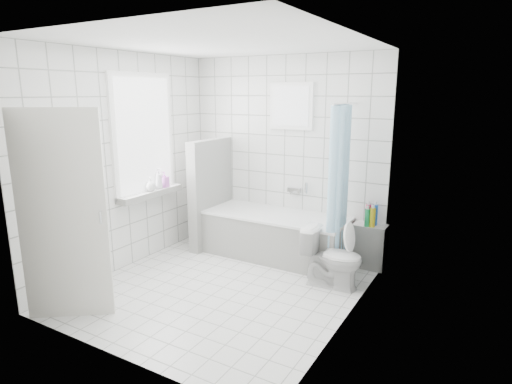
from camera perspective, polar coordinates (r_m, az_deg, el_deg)
The scene contains 19 objects.
ground at distance 4.91m, azimuth -4.38°, elevation -12.55°, with size 3.00×3.00×0.00m, color white.
ceiling at distance 4.45m, azimuth -4.99°, elevation 19.23°, with size 3.00×3.00×0.00m, color white.
wall_back at distance 5.78m, azimuth 3.82°, elevation 4.92°, with size 2.80×0.02×2.60m, color white.
wall_front at distance 3.41m, azimuth -19.12°, elevation -1.63°, with size 2.80×0.02×2.60m, color white.
wall_left at distance 5.41m, azimuth -17.00°, elevation 3.80°, with size 0.02×3.00×2.60m, color white.
wall_right at distance 3.89m, azimuth 12.56°, elevation 0.59°, with size 0.02×3.00×2.60m, color white.
window_left at distance 5.55m, azimuth -14.62°, elevation 7.30°, with size 0.01×0.90×1.40m, color white.
window_back at distance 5.64m, azimuth 4.65°, elevation 11.33°, with size 0.50×0.01×0.50m, color white.
window_sill at distance 5.64m, azimuth -13.86°, elevation -0.21°, with size 0.18×1.02×0.08m, color white.
door at distance 4.35m, azimuth -24.36°, elevation -3.06°, with size 0.04×0.80×2.00m, color silver.
bathtub at distance 5.66m, azimuth 2.65°, elevation -5.78°, with size 1.87×0.77×0.58m.
partition_wall at distance 6.00m, azimuth -6.05°, elevation -0.17°, with size 0.15×0.85×1.50m, color white.
tiled_ledge at distance 5.50m, azimuth 14.85°, elevation -6.97°, with size 0.40×0.24×0.55m, color white.
toilet at distance 4.88m, azimuth 10.16°, elevation -8.59°, with size 0.37×0.66×0.67m, color white.
curtain_rod at distance 4.99m, azimuth 11.88°, elevation 11.44°, with size 0.02×0.02×0.80m, color silver.
shower_curtain at distance 4.97m, azimuth 10.92°, elevation 1.01°, with size 0.14×0.48×1.78m, color #49A7D8, non-canonical shape.
tub_faucet at distance 5.75m, azimuth 5.13°, elevation 0.30°, with size 0.18×0.06×0.06m, color silver.
sill_bottles at distance 5.67m, azimuth -13.15°, elevation 1.44°, with size 0.19×0.42×0.27m.
ledge_bottles at distance 5.35m, azimuth 15.07°, elevation -3.12°, with size 0.15×0.16×0.26m.
Camera 1 is at (2.52, -3.64, 2.13)m, focal length 30.00 mm.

